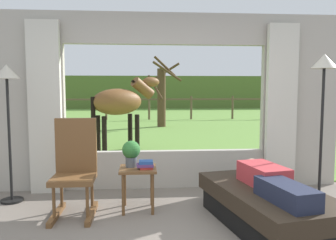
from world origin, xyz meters
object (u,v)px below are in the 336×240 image
object	(u,v)px
reclining_person	(270,180)
recliner_sofa	(268,207)
horse	(121,102)
side_table	(138,175)
book_stack	(146,165)
rocking_chair	(75,168)
floor_lamp_right	(324,84)
floor_lamp_left	(7,92)
pasture_tree	(162,94)
potted_plant	(131,152)

from	to	relation	value
reclining_person	recliner_sofa	bearing A→B (deg)	78.45
recliner_sofa	horse	size ratio (longest dim) A/B	1.07
reclining_person	horse	bearing A→B (deg)	100.26
side_table	book_stack	world-z (taller)	book_stack
rocking_chair	floor_lamp_right	distance (m)	3.20
rocking_chair	recliner_sofa	bearing A→B (deg)	-15.29
book_stack	floor_lamp_right	world-z (taller)	floor_lamp_right
reclining_person	floor_lamp_left	xyz separation A→B (m)	(-3.02, 1.11, 0.91)
side_table	horse	bearing A→B (deg)	96.38
side_table	horse	world-z (taller)	horse
reclining_person	pasture_tree	distance (m)	9.61
horse	reclining_person	bearing A→B (deg)	-10.66
reclining_person	book_stack	distance (m)	1.42
side_table	pasture_tree	size ratio (longest dim) A/B	0.20
floor_lamp_left	floor_lamp_right	xyz separation A→B (m)	(3.95, -0.39, 0.10)
recliner_sofa	book_stack	xyz separation A→B (m)	(-1.28, 0.57, 0.35)
side_table	book_stack	distance (m)	0.18
book_stack	floor_lamp_right	distance (m)	2.42
floor_lamp_right	pasture_tree	bearing A→B (deg)	99.56
potted_plant	horse	world-z (taller)	horse
rocking_chair	floor_lamp_right	bearing A→B (deg)	1.88
pasture_tree	floor_lamp_left	bearing A→B (deg)	-106.24
recliner_sofa	reclining_person	bearing A→B (deg)	-101.55
recliner_sofa	floor_lamp_right	xyz separation A→B (m)	(0.93, 0.68, 1.31)
recliner_sofa	floor_lamp_left	bearing A→B (deg)	149.06
recliner_sofa	floor_lamp_left	xyz separation A→B (m)	(-3.02, 1.06, 1.21)
side_table	horse	size ratio (longest dim) A/B	0.30
floor_lamp_left	pasture_tree	size ratio (longest dim) A/B	0.67
pasture_tree	horse	bearing A→B (deg)	-103.77
floor_lamp_right	floor_lamp_left	bearing A→B (deg)	174.40
side_table	rocking_chair	bearing A→B (deg)	-175.80
pasture_tree	recliner_sofa	bearing A→B (deg)	-86.66
potted_plant	floor_lamp_right	size ratio (longest dim) A/B	0.17
book_stack	reclining_person	bearing A→B (deg)	-25.77
book_stack	pasture_tree	world-z (taller)	pasture_tree
floor_lamp_left	side_table	bearing A→B (deg)	-14.76
book_stack	floor_lamp_right	xyz separation A→B (m)	(2.21, 0.11, 0.96)
side_table	floor_lamp_left	size ratio (longest dim) A/B	0.29
reclining_person	rocking_chair	xyz separation A→B (m)	(-2.11, 0.62, 0.02)
rocking_chair	pasture_tree	xyz separation A→B (m)	(1.55, 8.94, 0.71)
reclining_person	rocking_chair	world-z (taller)	rocking_chair
floor_lamp_right	horse	world-z (taller)	floor_lamp_right
book_stack	floor_lamp_left	world-z (taller)	floor_lamp_left
book_stack	floor_lamp_left	distance (m)	2.00
rocking_chair	reclining_person	bearing A→B (deg)	-16.52
rocking_chair	floor_lamp_left	bearing A→B (deg)	151.87
recliner_sofa	rocking_chair	size ratio (longest dim) A/B	1.65
reclining_person	floor_lamp_left	bearing A→B (deg)	148.23
reclining_person	pasture_tree	world-z (taller)	pasture_tree
reclining_person	potted_plant	world-z (taller)	potted_plant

